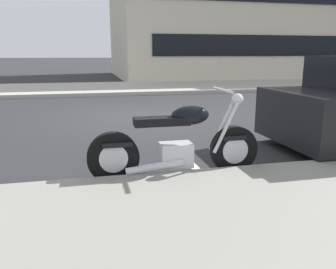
# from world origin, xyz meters

# --- Properties ---
(ground_plane) EXTENTS (260.00, 260.00, 0.00)m
(ground_plane) POSITION_xyz_m (0.00, 0.00, 0.00)
(ground_plane) COLOR #28282B
(parking_stall_stripe) EXTENTS (0.12, 2.20, 0.01)m
(parking_stall_stripe) POSITION_xyz_m (0.00, -3.85, 0.00)
(parking_stall_stripe) COLOR silver
(parking_stall_stripe) RESTS_ON ground
(parked_motorcycle) EXTENTS (2.19, 0.62, 1.11)m
(parked_motorcycle) POSITION_xyz_m (-0.32, -4.40, 0.43)
(parked_motorcycle) COLOR black
(parked_motorcycle) RESTS_ON ground
(townhouse_mid_block) EXTENTS (15.38, 11.46, 8.88)m
(townhouse_mid_block) POSITION_xyz_m (8.38, 14.94, 4.44)
(townhouse_mid_block) COLOR beige
(townhouse_mid_block) RESTS_ON ground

